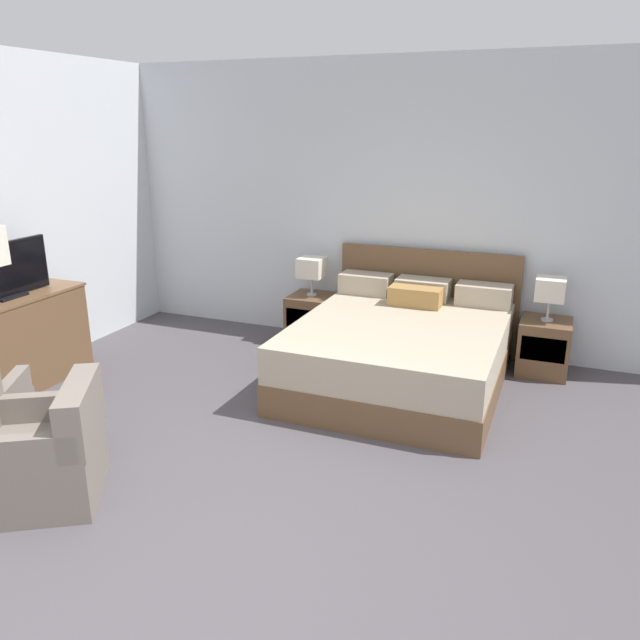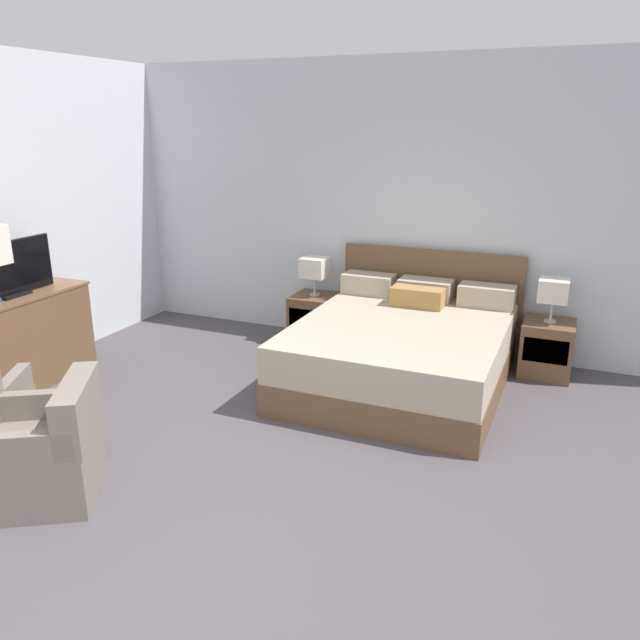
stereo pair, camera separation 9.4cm
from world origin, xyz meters
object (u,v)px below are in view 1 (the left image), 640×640
Objects in this scene: nightstand_right at (544,347)px; tv at (5,271)px; table_lamp_right at (550,290)px; dresser at (23,339)px; armchair_companion at (47,457)px; nightstand_left at (312,318)px; table_lamp_left at (312,268)px; bed at (401,350)px.

nightstand_right is 0.58× the size of tv.
table_lamp_right is 4.78m from tv.
nightstand_right is at bearing -90.00° from table_lamp_right.
tv reaches higher than table_lamp_right.
dresser reaches higher than armchair_companion.
nightstand_right is at bearing 0.00° from nightstand_left.
nightstand_right is at bearing 26.13° from tv.
table_lamp_left is 2.86m from tv.
tv is at bearing -88.17° from dresser.
table_lamp_right is at bearing 25.28° from dresser.
bed is 1.48m from table_lamp_right.
nightstand_left is at bearing -90.00° from table_lamp_left.
nightstand_left is 1.00× the size of nightstand_right.
table_lamp_left is (-1.18, 0.74, 0.49)m from bed.
armchair_companion is at bearing -96.81° from nightstand_left.
dresser is 1.25× the size of armchair_companion.
table_lamp_left and table_lamp_right have the same top height.
armchair_companion is (-0.40, -3.32, 0.03)m from nightstand_left.
table_lamp_left reaches higher than nightstand_left.
table_lamp_left is (0.00, 0.00, 0.55)m from nightstand_left.
bed is at bearing 58.62° from armchair_companion.
nightstand_right is (2.36, 0.00, 0.00)m from nightstand_left.
tv reaches higher than nightstand_right.
table_lamp_left is 1.00× the size of table_lamp_right.
table_lamp_right is at bearing 26.15° from tv.
table_lamp_left is at bearing 180.00° from table_lamp_right.
bed reaches higher than armchair_companion.
tv is (-4.28, -2.10, 0.81)m from nightstand_right.
bed is at bearing 22.42° from dresser.
table_lamp_right is at bearing 50.36° from armchair_companion.
tv is (-4.28, -2.10, 0.25)m from table_lamp_right.
table_lamp_left reaches higher than armchair_companion.
table_lamp_left is at bearing 179.96° from nightstand_right.
table_lamp_right reaches higher than armchair_companion.
nightstand_right is 1.27× the size of table_lamp_right.
nightstand_right is 4.74m from dresser.
dresser is (-4.29, -2.02, -0.38)m from table_lamp_right.
table_lamp_left is at bearing 147.79° from bed.
table_lamp_right is (2.36, 0.00, 0.55)m from nightstand_left.
table_lamp_left is 0.43× the size of armchair_companion.
nightstand_right is 0.55m from table_lamp_right.
nightstand_right is 1.27× the size of table_lamp_left.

